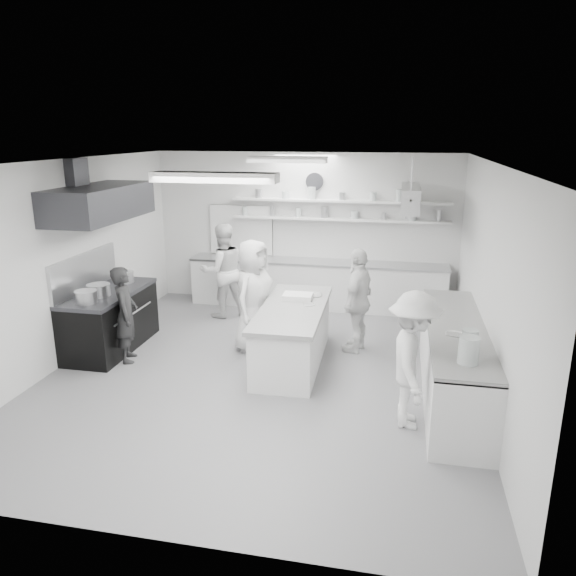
% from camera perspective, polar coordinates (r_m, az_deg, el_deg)
% --- Properties ---
extents(floor, '(6.00, 7.00, 0.02)m').
position_cam_1_polar(floor, '(8.09, -2.71, -8.78)').
color(floor, gray).
rests_on(floor, ground).
extents(ceiling, '(6.00, 7.00, 0.02)m').
position_cam_1_polar(ceiling, '(7.35, -3.03, 13.10)').
color(ceiling, white).
rests_on(ceiling, wall_back).
extents(wall_back, '(6.00, 0.04, 3.00)m').
position_cam_1_polar(wall_back, '(10.93, 1.72, 6.11)').
color(wall_back, silver).
rests_on(wall_back, floor).
extents(wall_front, '(6.00, 0.04, 3.00)m').
position_cam_1_polar(wall_front, '(4.47, -14.21, -9.43)').
color(wall_front, silver).
rests_on(wall_front, floor).
extents(wall_left, '(0.04, 7.00, 3.00)m').
position_cam_1_polar(wall_left, '(8.81, -22.14, 2.49)').
color(wall_left, silver).
rests_on(wall_left, floor).
extents(wall_right, '(0.04, 7.00, 3.00)m').
position_cam_1_polar(wall_right, '(7.44, 20.12, 0.37)').
color(wall_right, silver).
rests_on(wall_right, floor).
extents(stove, '(0.80, 1.80, 0.90)m').
position_cam_1_polar(stove, '(9.21, -18.02, -3.36)').
color(stove, black).
rests_on(stove, floor).
extents(exhaust_hood, '(0.85, 2.00, 0.50)m').
position_cam_1_polar(exhaust_hood, '(8.79, -19.09, 8.41)').
color(exhaust_hood, '#303035').
rests_on(exhaust_hood, wall_left).
extents(back_counter, '(5.00, 0.60, 0.92)m').
position_cam_1_polar(back_counter, '(10.83, 2.97, 0.35)').
color(back_counter, white).
rests_on(back_counter, floor).
extents(shelf_lower, '(4.20, 0.26, 0.04)m').
position_cam_1_polar(shelf_lower, '(10.67, 5.35, 7.16)').
color(shelf_lower, white).
rests_on(shelf_lower, wall_back).
extents(shelf_upper, '(4.20, 0.26, 0.04)m').
position_cam_1_polar(shelf_upper, '(10.62, 5.40, 9.03)').
color(shelf_upper, white).
rests_on(shelf_upper, wall_back).
extents(pass_through_window, '(1.30, 0.04, 1.00)m').
position_cam_1_polar(pass_through_window, '(11.22, -4.89, 6.06)').
color(pass_through_window, black).
rests_on(pass_through_window, wall_back).
extents(wall_clock, '(0.32, 0.05, 0.32)m').
position_cam_1_polar(wall_clock, '(10.74, 2.80, 11.03)').
color(wall_clock, white).
rests_on(wall_clock, wall_back).
extents(right_counter, '(0.74, 3.30, 0.94)m').
position_cam_1_polar(right_counter, '(7.54, 16.93, -7.43)').
color(right_counter, white).
rests_on(right_counter, floor).
extents(pot_rack, '(0.30, 1.60, 0.40)m').
position_cam_1_polar(pot_rack, '(9.57, 12.62, 9.16)').
color(pot_rack, '#B1B2B5').
rests_on(pot_rack, ceiling).
extents(light_fixture_front, '(1.30, 0.25, 0.10)m').
position_cam_1_polar(light_fixture_front, '(5.64, -7.70, 11.37)').
color(light_fixture_front, white).
rests_on(light_fixture_front, ceiling).
extents(light_fixture_rear, '(1.30, 0.25, 0.10)m').
position_cam_1_polar(light_fixture_rear, '(9.11, -0.10, 13.25)').
color(light_fixture_rear, white).
rests_on(light_fixture_rear, ceiling).
extents(prep_island, '(0.90, 2.29, 0.84)m').
position_cam_1_polar(prep_island, '(8.24, 0.49, -5.05)').
color(prep_island, white).
rests_on(prep_island, floor).
extents(stove_pot, '(0.35, 0.35, 0.23)m').
position_cam_1_polar(stove_pot, '(8.83, -19.14, -0.36)').
color(stove_pot, '#B1B2B5').
rests_on(stove_pot, stove).
extents(cook_stove, '(0.52, 0.63, 1.47)m').
position_cam_1_polar(cook_stove, '(8.57, -16.58, -2.65)').
color(cook_stove, black).
rests_on(cook_stove, floor).
extents(cook_back, '(1.09, 1.04, 1.77)m').
position_cam_1_polar(cook_back, '(10.25, -6.83, 1.81)').
color(cook_back, white).
rests_on(cook_back, floor).
extents(cook_island_left, '(0.77, 0.99, 1.79)m').
position_cam_1_polar(cook_island_left, '(8.61, -3.63, -0.81)').
color(cook_island_left, white).
rests_on(cook_island_left, floor).
extents(cook_island_right, '(0.65, 1.05, 1.67)m').
position_cam_1_polar(cook_island_right, '(8.64, 7.32, -1.27)').
color(cook_island_right, white).
rests_on(cook_island_right, floor).
extents(cook_right, '(0.66, 1.09, 1.65)m').
position_cam_1_polar(cook_right, '(6.56, 12.88, -7.35)').
color(cook_right, white).
rests_on(cook_right, floor).
extents(bowl_island_a, '(0.27, 0.27, 0.06)m').
position_cam_1_polar(bowl_island_a, '(8.66, 2.74, -0.87)').
color(bowl_island_a, '#B1B2B5').
rests_on(bowl_island_a, prep_island).
extents(bowl_island_b, '(0.22, 0.22, 0.06)m').
position_cam_1_polar(bowl_island_b, '(8.18, 2.15, -1.90)').
color(bowl_island_b, white).
rests_on(bowl_island_b, prep_island).
extents(bowl_right, '(0.27, 0.27, 0.05)m').
position_cam_1_polar(bowl_right, '(7.06, 16.98, -4.74)').
color(bowl_right, white).
rests_on(bowl_right, right_counter).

